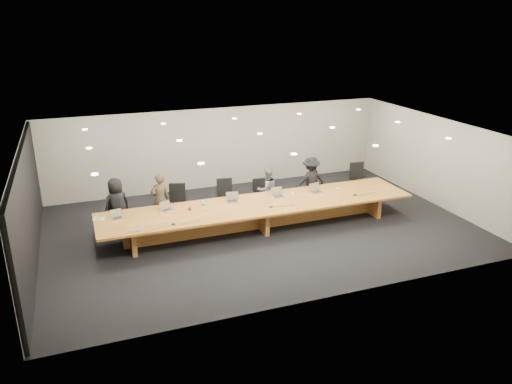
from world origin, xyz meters
The scene contains 29 objects.
ground centered at (0.00, 0.00, 0.00)m, with size 12.00×12.00×0.00m, color black.
back_wall centered at (0.00, 4.00, 1.40)m, with size 12.00×0.02×2.80m, color #BCB7AB.
left_wall_panel centered at (-5.94, 0.00, 1.37)m, with size 0.08×7.84×2.74m, color black.
conference_table centered at (0.00, 0.00, 0.52)m, with size 9.00×1.80×0.75m.
chair_far_left centered at (-3.80, 1.18, 0.52)m, with size 0.53×0.53×1.04m, color black, non-canonical shape.
chair_left centered at (-2.10, 1.30, 0.57)m, with size 0.58×0.58×1.15m, color black, non-canonical shape.
chair_mid_left centered at (-0.62, 1.29, 0.57)m, with size 0.58×0.58×1.13m, color black, non-canonical shape.
chair_mid_right centered at (0.54, 1.33, 0.50)m, with size 0.51×0.51×0.99m, color black, non-canonical shape.
chair_right centered at (2.42, 1.25, 0.53)m, with size 0.54×0.54×1.06m, color black, non-canonical shape.
chair_far_right centered at (4.05, 1.31, 0.58)m, with size 0.59×0.59×1.16m, color black, non-canonical shape.
person_a centered at (-3.80, 1.27, 0.78)m, with size 0.76×0.49×1.55m, color black.
person_b centered at (-2.59, 1.27, 0.78)m, with size 0.57×0.37×1.55m, color #3B3120.
person_c centered at (0.71, 1.20, 0.69)m, with size 0.67×0.52×1.38m, color slate.
person_d centered at (2.21, 1.24, 0.79)m, with size 1.01×0.58×1.57m, color black.
laptop_a centered at (-3.89, 0.28, 0.87)m, with size 0.30×0.22×0.23m, color #B9AB8D, non-canonical shape.
laptop_b centered at (-2.54, 0.40, 0.87)m, with size 0.31×0.23×0.25m, color tan, non-canonical shape.
laptop_c centered at (-0.68, 0.40, 0.89)m, with size 0.35×0.25×0.27m, color tan, non-canonical shape.
laptop_d centered at (0.71, 0.32, 0.89)m, with size 0.35×0.26×0.28m, color tan, non-canonical shape.
laptop_e centered at (1.94, 0.28, 0.89)m, with size 0.35×0.25×0.27m, color tan, non-canonical shape.
water_bottle centered at (-1.58, 0.21, 0.86)m, with size 0.07×0.07×0.23m, color silver.
amber_mug centered at (-1.98, 0.18, 0.80)m, with size 0.08×0.08×0.10m, color brown.
paper_cup_near centered at (1.15, 0.31, 0.79)m, with size 0.07×0.07×0.09m, color white.
paper_cup_far centered at (2.59, 0.19, 0.79)m, with size 0.07×0.07×0.08m, color silver.
notepad centered at (-4.35, 0.42, 0.76)m, with size 0.27×0.21×0.02m, color white.
lime_gadget centered at (-4.34, 0.40, 0.78)m, with size 0.18×0.10×0.03m, color #61B831.
av_box centered at (-3.56, -0.67, 0.77)m, with size 0.23×0.17×0.03m, color #B8B9BE.
mic_left centered at (-2.59, -0.61, 0.77)m, with size 0.12×0.12×0.03m, color black.
mic_center centered at (0.20, -0.36, 0.76)m, with size 0.12×0.12×0.03m, color black.
mic_right centered at (2.90, -0.34, 0.77)m, with size 0.13×0.13×0.03m, color black.
Camera 1 is at (-4.69, -12.30, 5.82)m, focal length 35.00 mm.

